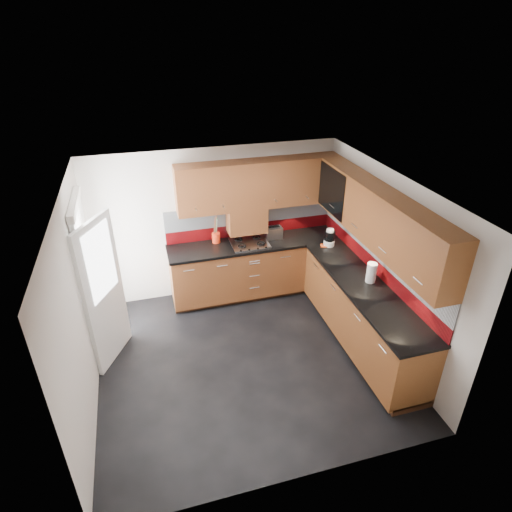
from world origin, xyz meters
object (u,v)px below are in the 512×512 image
object	(u,v)px
utensil_pot	(216,237)
food_processor	(329,238)
toaster	(274,233)
gas_hob	(250,243)

from	to	relation	value
utensil_pot	food_processor	distance (m)	1.75
food_processor	toaster	bearing A→B (deg)	147.01
utensil_pot	food_processor	bearing A→B (deg)	-19.49
utensil_pot	food_processor	size ratio (longest dim) A/B	1.63
gas_hob	food_processor	world-z (taller)	food_processor
gas_hob	utensil_pot	size ratio (longest dim) A/B	1.26
utensil_pot	food_processor	xyz separation A→B (m)	(1.65, -0.58, 0.03)
gas_hob	utensil_pot	distance (m)	0.53
gas_hob	toaster	xyz separation A→B (m)	(0.42, 0.09, 0.08)
utensil_pot	food_processor	world-z (taller)	utensil_pot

